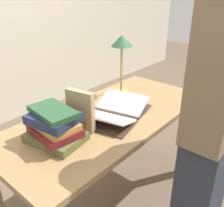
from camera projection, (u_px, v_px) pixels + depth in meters
name	position (u px, v px, depth m)	size (l,w,h in m)	color
ground_plane	(110.00, 201.00, 1.94)	(12.00, 12.00, 0.00)	brown
reading_desk	(109.00, 128.00, 1.67)	(1.50, 0.68, 0.76)	#937047
open_book	(115.00, 112.00, 1.61)	(0.54, 0.43, 0.08)	#38281E
book_stack_tall	(55.00, 126.00, 1.31)	(0.26, 0.33, 0.19)	brown
book_standing_upright	(80.00, 110.00, 1.41)	(0.07, 0.18, 0.24)	tan
reading_lamp	(122.00, 48.00, 1.81)	(0.16, 0.16, 0.45)	tan
coffee_mug	(80.00, 115.00, 1.52)	(0.09, 0.12, 0.09)	#335184
person_reader	(211.00, 132.00, 1.25)	(0.36, 0.22, 1.71)	#2D3342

